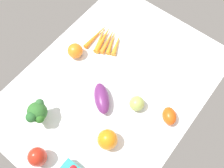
# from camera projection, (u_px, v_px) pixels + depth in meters

# --- Properties ---
(tablecloth) EXTENTS (1.04, 0.76, 0.02)m
(tablecloth) POSITION_uv_depth(u_px,v_px,m) (112.00, 87.00, 1.22)
(tablecloth) COLOR white
(tablecloth) RESTS_ON ground
(heirloom_tomato_green) EXTENTS (0.07, 0.07, 0.07)m
(heirloom_tomato_green) POSITION_uv_depth(u_px,v_px,m) (137.00, 103.00, 1.14)
(heirloom_tomato_green) COLOR #9DB055
(heirloom_tomato_green) RESTS_ON tablecloth
(roma_tomato) EXTENTS (0.10, 0.10, 0.06)m
(roma_tomato) POSITION_uv_depth(u_px,v_px,m) (169.00, 116.00, 1.12)
(roma_tomato) COLOR #E65012
(roma_tomato) RESTS_ON tablecloth
(heirloom_tomato_orange) EXTENTS (0.07, 0.07, 0.07)m
(heirloom_tomato_orange) POSITION_uv_depth(u_px,v_px,m) (75.00, 51.00, 1.25)
(heirloom_tomato_orange) COLOR orange
(heirloom_tomato_orange) RESTS_ON tablecloth
(broccoli_head) EXTENTS (0.10, 0.09, 0.12)m
(broccoli_head) POSITION_uv_depth(u_px,v_px,m) (37.00, 113.00, 1.07)
(broccoli_head) COLOR #A1D173
(broccoli_head) RESTS_ON tablecloth
(carrot_bunch) EXTENTS (0.18, 0.17, 0.03)m
(carrot_bunch) POSITION_uv_depth(u_px,v_px,m) (106.00, 40.00, 1.31)
(carrot_bunch) COLOR orange
(carrot_bunch) RESTS_ON tablecloth
(bell_pepper_orange) EXTENTS (0.11, 0.11, 0.09)m
(bell_pepper_orange) POSITION_uv_depth(u_px,v_px,m) (107.00, 140.00, 1.05)
(bell_pepper_orange) COLOR orange
(bell_pepper_orange) RESTS_ON tablecloth
(bell_pepper_red) EXTENTS (0.08, 0.08, 0.10)m
(bell_pepper_red) POSITION_uv_depth(u_px,v_px,m) (37.00, 157.00, 1.02)
(bell_pepper_red) COLOR red
(bell_pepper_red) RESTS_ON tablecloth
(eggplant) EXTENTS (0.15, 0.15, 0.06)m
(eggplant) POSITION_uv_depth(u_px,v_px,m) (102.00, 98.00, 1.15)
(eggplant) COLOR #652666
(eggplant) RESTS_ON tablecloth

